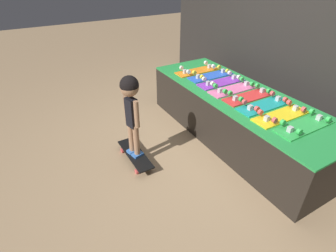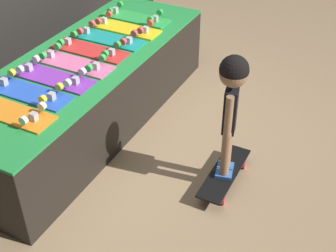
# 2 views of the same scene
# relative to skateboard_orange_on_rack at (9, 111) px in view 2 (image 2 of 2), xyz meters

# --- Properties ---
(ground_plane) EXTENTS (16.00, 16.00, 0.00)m
(ground_plane) POSITION_rel_skateboard_orange_on_rack_xyz_m (0.81, -0.48, -0.60)
(ground_plane) COLOR #9E7F5B
(display_rack) EXTENTS (2.48, 0.86, 0.58)m
(display_rack) POSITION_rel_skateboard_orange_on_rack_xyz_m (0.81, 0.02, -0.31)
(display_rack) COLOR black
(display_rack) RESTS_ON ground_plane
(skateboard_orange_on_rack) EXTENTS (0.20, 0.61, 0.09)m
(skateboard_orange_on_rack) POSITION_rel_skateboard_orange_on_rack_xyz_m (0.00, 0.00, 0.00)
(skateboard_orange_on_rack) COLOR orange
(skateboard_orange_on_rack) RESTS_ON display_rack
(skateboard_blue_on_rack) EXTENTS (0.20, 0.61, 0.09)m
(skateboard_blue_on_rack) POSITION_rel_skateboard_orange_on_rack_xyz_m (0.23, 0.05, 0.00)
(skateboard_blue_on_rack) COLOR blue
(skateboard_blue_on_rack) RESTS_ON display_rack
(skateboard_purple_on_rack) EXTENTS (0.20, 0.61, 0.09)m
(skateboard_purple_on_rack) POSITION_rel_skateboard_orange_on_rack_xyz_m (0.46, 0.03, 0.00)
(skateboard_purple_on_rack) COLOR purple
(skateboard_purple_on_rack) RESTS_ON display_rack
(skateboard_pink_on_rack) EXTENTS (0.20, 0.61, 0.09)m
(skateboard_pink_on_rack) POSITION_rel_skateboard_orange_on_rack_xyz_m (0.70, 0.02, 0.00)
(skateboard_pink_on_rack) COLOR pink
(skateboard_pink_on_rack) RESTS_ON display_rack
(skateboard_red_on_rack) EXTENTS (0.20, 0.61, 0.09)m
(skateboard_red_on_rack) POSITION_rel_skateboard_orange_on_rack_xyz_m (0.93, 0.04, 0.00)
(skateboard_red_on_rack) COLOR red
(skateboard_red_on_rack) RESTS_ON display_rack
(skateboard_teal_on_rack) EXTENTS (0.20, 0.61, 0.09)m
(skateboard_teal_on_rack) POSITION_rel_skateboard_orange_on_rack_xyz_m (1.16, 0.02, 0.00)
(skateboard_teal_on_rack) COLOR teal
(skateboard_teal_on_rack) RESTS_ON display_rack
(skateboard_yellow_on_rack) EXTENTS (0.20, 0.61, 0.09)m
(skateboard_yellow_on_rack) POSITION_rel_skateboard_orange_on_rack_xyz_m (1.39, 0.00, 0.00)
(skateboard_yellow_on_rack) COLOR yellow
(skateboard_yellow_on_rack) RESTS_ON display_rack
(skateboard_green_on_rack) EXTENTS (0.20, 0.61, 0.09)m
(skateboard_green_on_rack) POSITION_rel_skateboard_orange_on_rack_xyz_m (1.62, 0.04, 0.00)
(skateboard_green_on_rack) COLOR green
(skateboard_green_on_rack) RESTS_ON display_rack
(skateboard_on_floor) EXTENTS (0.61, 0.18, 0.09)m
(skateboard_on_floor) POSITION_rel_skateboard_orange_on_rack_xyz_m (0.63, -1.23, -0.53)
(skateboard_on_floor) COLOR black
(skateboard_on_floor) RESTS_ON ground_plane
(child) EXTENTS (0.21, 0.18, 0.89)m
(child) POSITION_rel_skateboard_orange_on_rack_xyz_m (0.63, -1.23, 0.11)
(child) COLOR #3870C6
(child) RESTS_ON skateboard_on_floor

